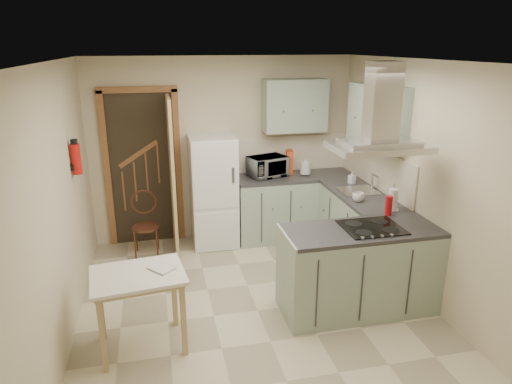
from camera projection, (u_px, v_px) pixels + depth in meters
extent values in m
plane|color=beige|center=(258.00, 310.00, 4.75)|extent=(4.20, 4.20, 0.00)
plane|color=silver|center=(258.00, 61.00, 3.97)|extent=(4.20, 4.20, 0.00)
plane|color=beige|center=(224.00, 149.00, 6.31)|extent=(3.60, 0.00, 3.60)
plane|color=beige|center=(57.00, 212.00, 3.98)|extent=(0.00, 4.20, 4.20)
plane|color=beige|center=(426.00, 185.00, 4.74)|extent=(0.00, 4.20, 4.20)
cube|color=brown|center=(143.00, 169.00, 6.11)|extent=(1.10, 0.12, 2.10)
cube|color=white|center=(213.00, 191.00, 6.14)|extent=(0.60, 0.60, 1.50)
cube|color=#9EB2A0|center=(275.00, 207.00, 6.42)|extent=(1.08, 0.60, 0.90)
cube|color=#9EB2A0|center=(350.00, 220.00, 5.97)|extent=(0.60, 1.95, 0.90)
cube|color=beige|center=(290.00, 153.00, 6.53)|extent=(1.68, 0.02, 0.50)
cube|color=#9EB2A0|center=(294.00, 105.00, 6.16)|extent=(0.85, 0.35, 0.70)
cube|color=#9EB2A0|center=(377.00, 115.00, 5.30)|extent=(0.35, 0.90, 0.70)
cube|color=#9EB2A0|center=(359.00, 269.00, 4.66)|extent=(1.55, 0.65, 0.90)
cube|color=black|center=(372.00, 227.00, 4.54)|extent=(0.58, 0.50, 0.01)
cube|color=silver|center=(379.00, 147.00, 4.28)|extent=(0.90, 0.55, 0.10)
cube|color=silver|center=(358.00, 191.00, 5.66)|extent=(0.45, 0.40, 0.01)
cylinder|color=#B2140F|center=(76.00, 159.00, 4.75)|extent=(0.10, 0.10, 0.32)
cube|color=#D9B585|center=(141.00, 311.00, 4.07)|extent=(0.86, 0.69, 0.75)
cube|color=#462217|center=(145.00, 227.00, 5.89)|extent=(0.36, 0.36, 0.77)
imported|color=black|center=(267.00, 166.00, 6.25)|extent=(0.59, 0.48, 0.28)
cylinder|color=silver|center=(305.00, 168.00, 6.33)|extent=(0.16, 0.16, 0.21)
cube|color=#D34418|center=(289.00, 162.00, 6.42)|extent=(0.13, 0.23, 0.32)
imported|color=#A1A2AD|center=(352.00, 177.00, 5.95)|extent=(0.10, 0.10, 0.17)
cylinder|color=silver|center=(393.00, 199.00, 4.98)|extent=(0.11, 0.11, 0.26)
imported|color=silver|center=(358.00, 197.00, 5.28)|extent=(0.17, 0.17, 0.10)
cylinder|color=#B60F16|center=(389.00, 206.00, 4.85)|extent=(0.09, 0.09, 0.21)
imported|color=#9D3E34|center=(154.00, 267.00, 3.96)|extent=(0.26, 0.27, 0.10)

